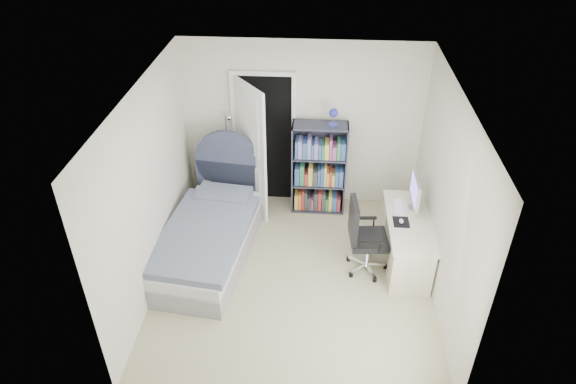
# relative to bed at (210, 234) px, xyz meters

# --- Properties ---
(room_shell) EXTENTS (3.50, 3.70, 2.60)m
(room_shell) POSITION_rel_bed_xyz_m (1.14, -0.41, 0.95)
(room_shell) COLOR tan
(room_shell) RESTS_ON ground
(door) EXTENTS (0.92, 0.68, 2.06)m
(door) POSITION_rel_bed_xyz_m (0.49, 1.15, 0.73)
(door) COLOR black
(door) RESTS_ON ground
(bed) EXTENTS (1.27, 2.28, 1.34)m
(bed) POSITION_rel_bed_xyz_m (0.00, 0.00, 0.00)
(bed) COLOR gray
(bed) RESTS_ON ground
(nightstand) EXTENTS (0.40, 0.40, 0.60)m
(nightstand) POSITION_rel_bed_xyz_m (-0.08, 1.18, 0.09)
(nightstand) COLOR #D8B985
(nightstand) RESTS_ON ground
(floor_lamp) EXTENTS (0.21, 0.21, 1.45)m
(floor_lamp) POSITION_rel_bed_xyz_m (0.08, 1.27, 0.29)
(floor_lamp) COLOR silver
(floor_lamp) RESTS_ON ground
(bookcase) EXTENTS (0.78, 0.34, 1.66)m
(bookcase) POSITION_rel_bed_xyz_m (1.41, 1.13, 0.34)
(bookcase) COLOR #313443
(bookcase) RESTS_ON ground
(desk) EXTENTS (0.55, 1.36, 1.12)m
(desk) POSITION_rel_bed_xyz_m (2.57, 0.01, 0.06)
(desk) COLOR beige
(desk) RESTS_ON ground
(office_chair) EXTENTS (0.55, 0.56, 1.05)m
(office_chair) POSITION_rel_bed_xyz_m (1.98, -0.20, 0.27)
(office_chair) COLOR silver
(office_chair) RESTS_ON ground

